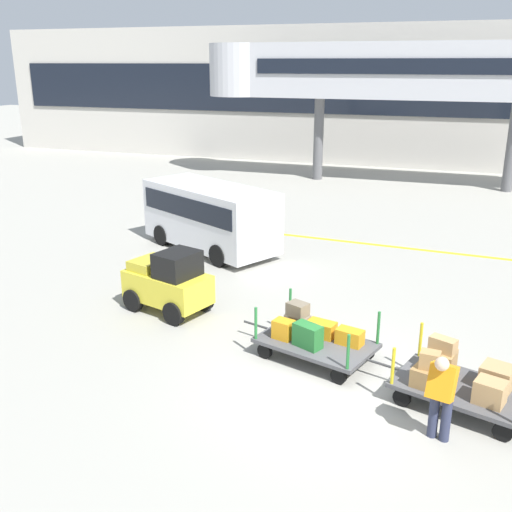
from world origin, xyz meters
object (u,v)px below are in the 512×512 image
Objects in this scene: baggage_cart_lead at (313,336)px; shuttle_van at (210,213)px; baggage_cart_middle at (461,379)px; baggage_tug at (168,282)px; baggage_handler at (441,393)px.

shuttle_van is at bearing 129.17° from baggage_cart_lead.
shuttle_van reaches higher than baggage_cart_middle.
baggage_cart_lead is 7.91m from shuttle_van.
baggage_tug reaches higher than baggage_cart_lead.
baggage_handler is 11.16m from shuttle_van.
baggage_cart_lead is 3.35m from baggage_handler.
baggage_cart_lead is at bearing -50.83° from shuttle_van.
shuttle_van is (-7.88, 7.00, 0.72)m from baggage_cart_middle.
baggage_tug is 0.45× the size of shuttle_van.
baggage_cart_lead and baggage_cart_middle have the same top height.
baggage_cart_middle is 0.60× the size of shuttle_van.
shuttle_van is at bearing 138.37° from baggage_cart_middle.
baggage_handler is (-0.31, -1.19, 0.35)m from baggage_cart_middle.
baggage_cart_lead is 0.60× the size of shuttle_van.
baggage_handler is 0.30× the size of shuttle_van.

